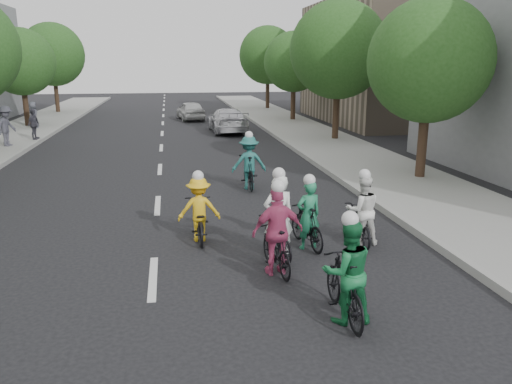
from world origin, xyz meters
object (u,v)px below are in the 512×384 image
object	(u,v)px
follow_car_trail	(191,111)
spectator_0	(6,126)
follow_car_lead	(228,120)
cyclist_4	(277,239)
cyclist_0	(361,217)
cyclist_5	(249,166)
spectator_1	(34,124)
spectator_2	(34,115)
cyclist_1	(199,215)
cyclist_2	(307,222)
cyclist_3	(346,279)
cyclist_6	(278,228)

from	to	relation	value
follow_car_trail	spectator_0	world-z (taller)	spectator_0
follow_car_lead	cyclist_4	bearing A→B (deg)	84.38
cyclist_0	spectator_0	size ratio (longest dim) A/B	0.92
cyclist_5	spectator_1	xyz separation A→B (m)	(-9.16, 11.29, 0.20)
cyclist_0	spectator_2	xyz separation A→B (m)	(-12.03, 21.57, 0.31)
follow_car_lead	follow_car_trail	size ratio (longest dim) A/B	1.23
cyclist_4	cyclist_5	world-z (taller)	cyclist_5
cyclist_1	cyclist_2	size ratio (longest dim) A/B	1.01
cyclist_3	follow_car_trail	xyz separation A→B (m)	(-1.08, 28.82, -0.02)
follow_car_lead	spectator_0	world-z (taller)	spectator_0
cyclist_1	cyclist_4	size ratio (longest dim) A/B	0.91
cyclist_5	cyclist_6	distance (m)	5.84
cyclist_5	spectator_0	size ratio (longest dim) A/B	1.00
cyclist_1	follow_car_trail	size ratio (longest dim) A/B	0.43
cyclist_0	cyclist_3	bearing A→B (deg)	71.16
cyclist_1	follow_car_lead	distance (m)	18.14
cyclist_1	cyclist_4	xyz separation A→B (m)	(1.35, -2.12, 0.09)
cyclist_4	cyclist_6	bearing A→B (deg)	-110.74
cyclist_1	cyclist_6	world-z (taller)	cyclist_6
cyclist_5	cyclist_6	xyz separation A→B (m)	(-0.32, -5.83, -0.10)
cyclist_3	follow_car_trail	size ratio (longest dim) A/B	0.47
follow_car_lead	spectator_1	bearing A→B (deg)	10.25
cyclist_1	cyclist_6	bearing A→B (deg)	139.96
follow_car_trail	spectator_0	xyz separation A→B (m)	(-8.96, -10.87, 0.42)
spectator_1	follow_car_lead	bearing A→B (deg)	-62.50
cyclist_0	cyclist_4	bearing A→B (deg)	36.94
spectator_0	spectator_1	size ratio (longest dim) A/B	1.20
cyclist_2	spectator_1	bearing A→B (deg)	-70.68
cyclist_0	cyclist_3	xyz separation A→B (m)	(-1.53, -3.23, 0.07)
cyclist_0	follow_car_trail	world-z (taller)	cyclist_0
cyclist_6	spectator_1	world-z (taller)	cyclist_6
cyclist_3	cyclist_5	world-z (taller)	cyclist_5
cyclist_5	cyclist_2	bearing A→B (deg)	94.64
follow_car_lead	spectator_2	bearing A→B (deg)	-15.64
cyclist_3	spectator_1	xyz separation A→B (m)	(-9.32, 19.88, 0.25)
spectator_0	cyclist_4	bearing A→B (deg)	-132.61
cyclist_0	cyclist_5	xyz separation A→B (m)	(-1.68, 5.36, 0.11)
cyclist_2	cyclist_6	bearing A→B (deg)	18.19
cyclist_3	cyclist_5	xyz separation A→B (m)	(-0.15, 8.60, 0.04)
cyclist_2	follow_car_lead	size ratio (longest dim) A/B	0.35
cyclist_6	follow_car_lead	distance (m)	19.26
spectator_2	cyclist_6	bearing A→B (deg)	-168.39
cyclist_2	spectator_2	distance (m)	24.16
cyclist_3	spectator_0	size ratio (longest dim) A/B	0.97
cyclist_6	follow_car_trail	distance (m)	26.06
cyclist_5	cyclist_3	bearing A→B (deg)	91.18
cyclist_5	cyclist_0	bearing A→B (deg)	107.55
cyclist_5	follow_car_trail	distance (m)	20.24
follow_car_trail	cyclist_0	bearing A→B (deg)	87.87
follow_car_lead	spectator_2	size ratio (longest dim) A/B	3.11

